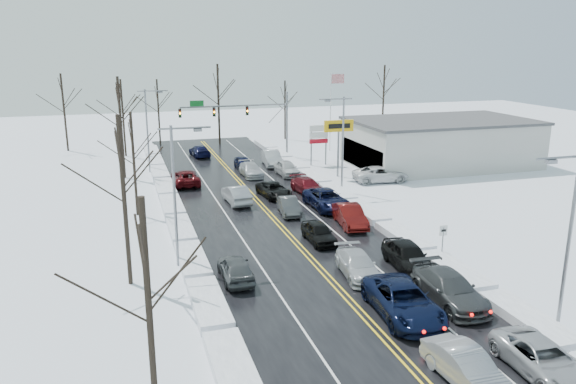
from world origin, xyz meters
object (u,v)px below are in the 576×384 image
object	(u,v)px
tires_plus_sign	(339,130)
oncoming_car_0	(237,203)
flagpole	(332,105)
traffic_signal_mast	(247,114)
dealership_building	(440,142)

from	to	relation	value
tires_plus_sign	oncoming_car_0	world-z (taller)	tires_plus_sign
flagpole	oncoming_car_0	world-z (taller)	flagpole
traffic_signal_mast	tires_plus_sign	size ratio (longest dim) A/B	2.21
flagpole	dealership_building	distance (m)	15.24
oncoming_car_0	flagpole	bearing A→B (deg)	-132.52
dealership_building	tires_plus_sign	bearing A→B (deg)	-171.53
tires_plus_sign	oncoming_car_0	xyz separation A→B (m)	(-12.43, -6.94, -4.99)
tires_plus_sign	dealership_building	size ratio (longest dim) A/B	0.29
flagpole	oncoming_car_0	xyz separation A→B (m)	(-17.10, -20.94, -5.93)
flagpole	oncoming_car_0	distance (m)	27.68
tires_plus_sign	flagpole	xyz separation A→B (m)	(4.67, 14.01, 0.93)
tires_plus_sign	flagpole	size ratio (longest dim) A/B	0.60
tires_plus_sign	dealership_building	distance (m)	13.82
traffic_signal_mast	flagpole	xyz separation A→B (m)	(11.72, 2.01, 0.45)
tires_plus_sign	traffic_signal_mast	bearing A→B (deg)	120.46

